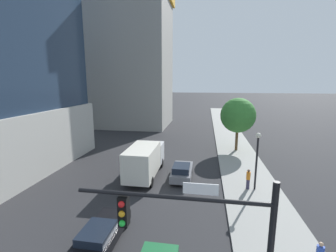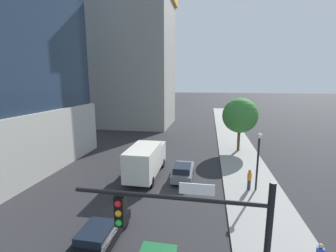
{
  "view_description": "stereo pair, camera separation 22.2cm",
  "coord_description": "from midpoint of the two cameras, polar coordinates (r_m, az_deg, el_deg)",
  "views": [
    {
      "loc": [
        3.87,
        -2.08,
        9.21
      ],
      "look_at": [
        1.5,
        12.65,
        6.37
      ],
      "focal_mm": 24.96,
      "sensor_mm": 36.0,
      "label": 1
    },
    {
      "loc": [
        4.09,
        -2.05,
        9.21
      ],
      "look_at": [
        1.5,
        12.65,
        6.37
      ],
      "focal_mm": 24.96,
      "sensor_mm": 36.0,
      "label": 2
    }
  ],
  "objects": [
    {
      "name": "car_black",
      "position": [
        15.24,
        -15.56,
        -23.76
      ],
      "size": [
        1.93,
        4.48,
        1.3
      ],
      "color": "black",
      "rests_on": "ground"
    },
    {
      "name": "street_tree",
      "position": [
        31.92,
        17.36,
        2.45
      ],
      "size": [
        4.55,
        4.55,
        7.0
      ],
      "color": "brown",
      "rests_on": "sidewalk"
    },
    {
      "name": "construction_building",
      "position": [
        50.99,
        -7.9,
        17.79
      ],
      "size": [
        15.7,
        14.28,
        38.37
      ],
      "color": "#9E9B93",
      "rests_on": "ground"
    },
    {
      "name": "pedestrian_orange_shirt",
      "position": [
        21.48,
        19.51,
        -12.19
      ],
      "size": [
        0.34,
        0.34,
        1.76
      ],
      "color": "#38334C",
      "rests_on": "sidewalk"
    },
    {
      "name": "car_gray",
      "position": [
        22.76,
        3.94,
        -10.99
      ],
      "size": [
        1.84,
        4.41,
        1.57
      ],
      "color": "slate",
      "rests_on": "ground"
    },
    {
      "name": "sidewalk",
      "position": [
        24.23,
        19.32,
        -12.01
      ],
      "size": [
        4.9,
        120.0,
        0.15
      ],
      "primitive_type": "cube",
      "color": "gray",
      "rests_on": "ground"
    },
    {
      "name": "traffic_light_pole",
      "position": [
        8.35,
        8.16,
        -25.0
      ],
      "size": [
        6.38,
        0.48,
        6.18
      ],
      "color": "black",
      "rests_on": "sidewalk"
    },
    {
      "name": "box_truck",
      "position": [
        23.01,
        -5.14,
        -8.03
      ],
      "size": [
        2.47,
        7.29,
        3.23
      ],
      "color": "silver",
      "rests_on": "ground"
    },
    {
      "name": "street_lamp",
      "position": [
        20.83,
        21.49,
        -6.02
      ],
      "size": [
        0.44,
        0.44,
        4.94
      ],
      "color": "black",
      "rests_on": "sidewalk"
    }
  ]
}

